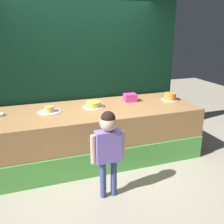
{
  "coord_description": "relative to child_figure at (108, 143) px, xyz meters",
  "views": [
    {
      "loc": [
        -0.99,
        -3.08,
        2.05
      ],
      "look_at": [
        0.21,
        0.35,
        0.84
      ],
      "focal_mm": 40.32,
      "sensor_mm": 36.0,
      "label": 1
    }
  ],
  "objects": [
    {
      "name": "ground_plane",
      "position": [
        0.13,
        0.48,
        -0.74
      ],
      "size": [
        12.0,
        12.0,
        0.0
      ],
      "primitive_type": "plane",
      "color": "#ADA38E"
    },
    {
      "name": "stage_platform",
      "position": [
        0.13,
        1.07,
        -0.32
      ],
      "size": [
        3.28,
        1.2,
        0.84
      ],
      "color": "#B27F4C",
      "rests_on": "ground_plane"
    },
    {
      "name": "curtain_backdrop",
      "position": [
        0.13,
        1.76,
        0.76
      ],
      "size": [
        3.54,
        0.08,
        2.99
      ],
      "primitive_type": "cube",
      "color": "black",
      "rests_on": "ground_plane"
    },
    {
      "name": "child_figure",
      "position": [
        0.0,
        0.0,
        0.0
      ],
      "size": [
        0.44,
        0.2,
        1.14
      ],
      "color": "#3F4C8C",
      "rests_on": "ground_plane"
    },
    {
      "name": "pink_box",
      "position": [
        0.83,
        1.28,
        0.17
      ],
      "size": [
        0.22,
        0.18,
        0.13
      ],
      "primitive_type": "cube",
      "rotation": [
        0.0,
        0.0,
        -0.07
      ],
      "color": "#ED3A95",
      "rests_on": "stage_platform"
    },
    {
      "name": "donut",
      "position": [
        -1.26,
        1.2,
        0.12
      ],
      "size": [
        0.12,
        0.12,
        0.04
      ],
      "primitive_type": "torus",
      "color": "beige",
      "rests_on": "stage_platform"
    },
    {
      "name": "cake_left",
      "position": [
        -0.57,
        1.13,
        0.13
      ],
      "size": [
        0.36,
        0.36,
        0.09
      ],
      "color": "silver",
      "rests_on": "stage_platform"
    },
    {
      "name": "cake_center",
      "position": [
        0.13,
        1.16,
        0.14
      ],
      "size": [
        0.35,
        0.35,
        0.14
      ],
      "color": "silver",
      "rests_on": "stage_platform"
    },
    {
      "name": "cake_right",
      "position": [
        1.52,
        1.12,
        0.16
      ],
      "size": [
        0.3,
        0.3,
        0.13
      ],
      "color": "silver",
      "rests_on": "stage_platform"
    }
  ]
}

